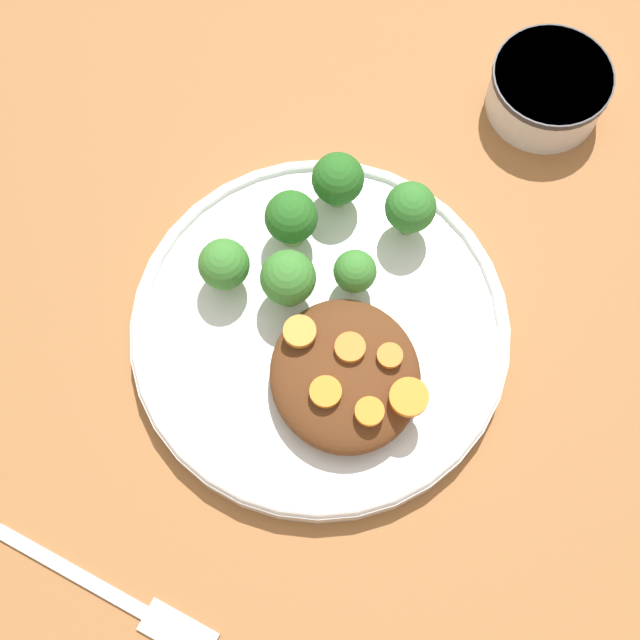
# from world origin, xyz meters

# --- Properties ---
(ground_plane) EXTENTS (4.00, 4.00, 0.00)m
(ground_plane) POSITION_xyz_m (0.00, 0.00, 0.00)
(ground_plane) COLOR #9E6638
(plate) EXTENTS (0.29, 0.29, 0.02)m
(plate) POSITION_xyz_m (0.00, 0.00, 0.01)
(plate) COLOR white
(plate) RESTS_ON ground_plane
(dip_bowl) EXTENTS (0.10, 0.10, 0.04)m
(dip_bowl) POSITION_xyz_m (0.22, 0.17, 0.03)
(dip_bowl) COLOR silver
(dip_bowl) RESTS_ON ground_plane
(stew_mound) EXTENTS (0.11, 0.12, 0.03)m
(stew_mound) POSITION_xyz_m (0.01, -0.05, 0.04)
(stew_mound) COLOR #5B3319
(stew_mound) RESTS_ON plate
(broccoli_floret_0) EXTENTS (0.04, 0.04, 0.05)m
(broccoli_floret_0) POSITION_xyz_m (-0.01, 0.08, 0.05)
(broccoli_floret_0) COLOR #7FA85B
(broccoli_floret_0) RESTS_ON plate
(broccoli_floret_1) EXTENTS (0.04, 0.04, 0.05)m
(broccoli_floret_1) POSITION_xyz_m (-0.06, 0.05, 0.05)
(broccoli_floret_1) COLOR #759E51
(broccoli_floret_1) RESTS_ON plate
(broccoli_floret_2) EXTENTS (0.03, 0.03, 0.04)m
(broccoli_floret_2) POSITION_xyz_m (0.03, 0.03, 0.05)
(broccoli_floret_2) COLOR #7FA85B
(broccoli_floret_2) RESTS_ON plate
(broccoli_floret_3) EXTENTS (0.04, 0.04, 0.05)m
(broccoli_floret_3) POSITION_xyz_m (0.08, 0.07, 0.05)
(broccoli_floret_3) COLOR #7FA85B
(broccoli_floret_3) RESTS_ON plate
(broccoli_floret_4) EXTENTS (0.04, 0.04, 0.06)m
(broccoli_floret_4) POSITION_xyz_m (-0.02, 0.03, 0.05)
(broccoli_floret_4) COLOR #759E51
(broccoli_floret_4) RESTS_ON plate
(broccoli_floret_5) EXTENTS (0.04, 0.04, 0.05)m
(broccoli_floret_5) POSITION_xyz_m (0.03, 0.10, 0.05)
(broccoli_floret_5) COLOR #7FA85B
(broccoli_floret_5) RESTS_ON plate
(carrot_slice_0) EXTENTS (0.02, 0.02, 0.01)m
(carrot_slice_0) POSITION_xyz_m (-0.02, -0.01, 0.06)
(carrot_slice_0) COLOR orange
(carrot_slice_0) RESTS_ON stew_mound
(carrot_slice_1) EXTENTS (0.02, 0.02, 0.00)m
(carrot_slice_1) POSITION_xyz_m (-0.01, -0.06, 0.06)
(carrot_slice_1) COLOR orange
(carrot_slice_1) RESTS_ON stew_mound
(carrot_slice_2) EXTENTS (0.02, 0.02, 0.01)m
(carrot_slice_2) POSITION_xyz_m (0.02, -0.03, 0.06)
(carrot_slice_2) COLOR orange
(carrot_slice_2) RESTS_ON stew_mound
(carrot_slice_3) EXTENTS (0.02, 0.02, 0.00)m
(carrot_slice_3) POSITION_xyz_m (0.02, -0.08, 0.06)
(carrot_slice_3) COLOR orange
(carrot_slice_3) RESTS_ON stew_mound
(carrot_slice_4) EXTENTS (0.03, 0.03, 0.01)m
(carrot_slice_4) POSITION_xyz_m (0.05, -0.07, 0.06)
(carrot_slice_4) COLOR orange
(carrot_slice_4) RESTS_ON stew_mound
(carrot_slice_5) EXTENTS (0.02, 0.02, 0.00)m
(carrot_slice_5) POSITION_xyz_m (0.04, -0.04, 0.05)
(carrot_slice_5) COLOR orange
(carrot_slice_5) RESTS_ON stew_mound
(fork) EXTENTS (0.15, 0.12, 0.01)m
(fork) POSITION_xyz_m (-0.17, -0.17, 0.00)
(fork) COLOR #B5B5B5
(fork) RESTS_ON ground_plane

